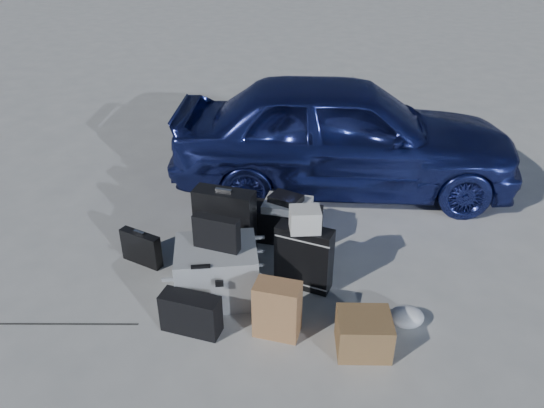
# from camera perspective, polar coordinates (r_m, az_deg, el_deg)

# --- Properties ---
(ground) EXTENTS (60.00, 60.00, 0.00)m
(ground) POSITION_cam_1_polar(r_m,az_deg,el_deg) (4.07, -4.33, -12.69)
(ground) COLOR #B7B8B3
(ground) RESTS_ON ground
(car) EXTENTS (3.86, 2.32, 1.23)m
(car) POSITION_cam_1_polar(r_m,az_deg,el_deg) (5.72, 7.71, 7.54)
(car) COLOR navy
(car) RESTS_ON ground
(pelican_case) EXTENTS (0.78, 0.72, 0.45)m
(pelican_case) POSITION_cam_1_polar(r_m,az_deg,el_deg) (4.20, -5.94, -7.24)
(pelican_case) COLOR #A4A7A9
(pelican_case) RESTS_ON ground
(laptop_bag) EXTENTS (0.36, 0.10, 0.27)m
(laptop_bag) POSITION_cam_1_polar(r_m,az_deg,el_deg) (3.99, -6.00, -3.12)
(laptop_bag) COLOR black
(laptop_bag) RESTS_ON pelican_case
(briefcase) EXTENTS (0.39, 0.16, 0.30)m
(briefcase) POSITION_cam_1_polar(r_m,az_deg,el_deg) (4.71, -13.89, -4.62)
(briefcase) COLOR black
(briefcase) RESTS_ON ground
(suitcase_left) EXTENTS (0.52, 0.20, 0.67)m
(suitcase_left) POSITION_cam_1_polar(r_m,az_deg,el_deg) (4.55, -5.05, -2.32)
(suitcase_left) COLOR black
(suitcase_left) RESTS_ON ground
(suitcase_right) EXTENTS (0.47, 0.20, 0.54)m
(suitcase_right) POSITION_cam_1_polar(r_m,az_deg,el_deg) (4.26, 3.45, -5.75)
(suitcase_right) COLOR black
(suitcase_right) RESTS_ON ground
(white_carton) EXTENTS (0.28, 0.26, 0.18)m
(white_carton) POSITION_cam_1_polar(r_m,az_deg,el_deg) (4.04, 3.57, -1.69)
(white_carton) COLOR beige
(white_carton) RESTS_ON suitcase_right
(duffel_bag) EXTENTS (0.67, 0.33, 0.32)m
(duffel_bag) POSITION_cam_1_polar(r_m,az_deg,el_deg) (4.89, 1.51, -2.14)
(duffel_bag) COLOR black
(duffel_bag) RESTS_ON ground
(flat_box_white) EXTENTS (0.44, 0.34, 0.07)m
(flat_box_white) POSITION_cam_1_polar(r_m,az_deg,el_deg) (4.79, 1.69, -0.09)
(flat_box_white) COLOR beige
(flat_box_white) RESTS_ON duffel_bag
(flat_box_black) EXTENTS (0.31, 0.25, 0.06)m
(flat_box_black) POSITION_cam_1_polar(r_m,az_deg,el_deg) (4.76, 1.50, 0.58)
(flat_box_black) COLOR black
(flat_box_black) RESTS_ON flat_box_white
(kraft_bag) EXTENTS (0.33, 0.21, 0.43)m
(kraft_bag) POSITION_cam_1_polar(r_m,az_deg,el_deg) (3.84, 0.57, -11.27)
(kraft_bag) COLOR #AD724B
(kraft_bag) RESTS_ON ground
(cardboard_box) EXTENTS (0.45, 0.42, 0.28)m
(cardboard_box) POSITION_cam_1_polar(r_m,az_deg,el_deg) (3.83, 9.83, -13.56)
(cardboard_box) COLOR olive
(cardboard_box) RESTS_ON ground
(plastic_bag) EXTENTS (0.32, 0.30, 0.14)m
(plastic_bag) POSITION_cam_1_polar(r_m,az_deg,el_deg) (4.13, 14.27, -11.67)
(plastic_bag) COLOR white
(plastic_bag) RESTS_ON ground
(messenger_bag) EXTENTS (0.44, 0.17, 0.30)m
(messenger_bag) POSITION_cam_1_polar(r_m,az_deg,el_deg) (3.95, -8.72, -11.57)
(messenger_bag) COLOR black
(messenger_bag) RESTS_ON ground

